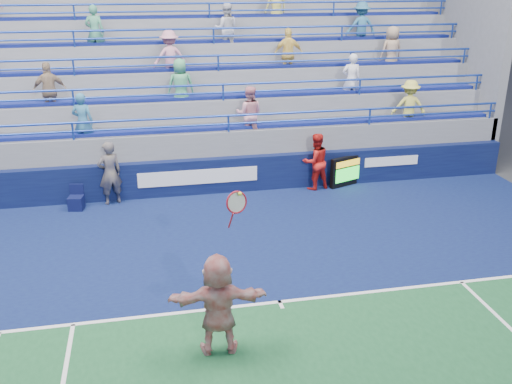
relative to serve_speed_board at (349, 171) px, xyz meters
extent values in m
plane|color=#333538|center=(-3.77, -6.31, -0.49)|extent=(120.00, 120.00, 0.00)
cube|color=#0E1646|center=(-3.77, -4.11, -0.48)|extent=(18.00, 8.40, 0.02)
cube|color=white|center=(-3.77, -6.31, -0.46)|extent=(11.00, 0.10, 0.01)
cube|color=white|center=(-3.77, -6.41, -0.46)|extent=(0.08, 0.30, 0.01)
cube|color=#090E35|center=(-3.77, 0.19, 0.06)|extent=(18.00, 0.30, 1.10)
cube|color=white|center=(-4.77, 0.03, 0.11)|extent=(3.60, 0.02, 0.45)
cube|color=white|center=(1.43, 0.03, 0.21)|extent=(1.80, 0.02, 0.30)
cube|color=slate|center=(-3.77, 3.14, 0.06)|extent=(18.00, 5.60, 1.10)
cube|color=slate|center=(-3.77, 3.14, 0.44)|extent=(18.00, 5.60, 1.85)
cube|color=navy|center=(-3.77, 0.79, 1.41)|extent=(17.40, 0.45, 0.10)
cylinder|color=#1D3C9F|center=(-3.77, 0.39, 1.86)|extent=(18.00, 0.07, 0.07)
cube|color=slate|center=(-3.77, 3.64, 0.81)|extent=(18.00, 4.60, 2.60)
cube|color=navy|center=(-3.77, 1.79, 2.16)|extent=(17.40, 0.45, 0.10)
cylinder|color=#1D3C9F|center=(-3.77, 1.39, 2.61)|extent=(18.00, 0.07, 0.07)
cube|color=slate|center=(-3.77, 4.14, 1.19)|extent=(18.00, 3.60, 3.35)
cube|color=navy|center=(-3.77, 2.79, 2.91)|extent=(17.40, 0.45, 0.10)
cylinder|color=#1D3C9F|center=(-3.77, 2.39, 3.36)|extent=(18.00, 0.07, 0.07)
cube|color=slate|center=(-3.77, 4.64, 1.56)|extent=(18.00, 2.60, 4.10)
cube|color=navy|center=(-3.77, 3.79, 3.66)|extent=(17.40, 0.45, 0.10)
cylinder|color=#1D3C9F|center=(-3.77, 3.39, 4.11)|extent=(18.00, 0.07, 0.07)
cube|color=slate|center=(-3.77, 5.14, 1.94)|extent=(18.00, 1.60, 4.85)
cube|color=navy|center=(-3.77, 4.79, 4.41)|extent=(17.40, 0.45, 0.10)
cylinder|color=#1D3C9F|center=(-3.77, 4.39, 4.86)|extent=(18.00, 0.07, 0.07)
imported|color=white|center=(0.57, 1.79, 2.54)|extent=(0.67, 0.49, 1.70)
imported|color=#D5CE52|center=(2.23, 0.79, 1.79)|extent=(1.22, 0.88, 1.70)
imported|color=pink|center=(-3.06, 0.79, 1.79)|extent=(0.97, 0.84, 1.70)
imported|color=tan|center=(2.37, 2.79, 3.29)|extent=(0.91, 0.67, 1.70)
imported|color=pink|center=(-5.28, 2.79, 3.29)|extent=(1.20, 0.82, 1.70)
imported|color=silver|center=(-3.27, 3.79, 4.04)|extent=(0.93, 0.78, 1.70)
imported|color=#9E8469|center=(-8.96, 1.79, 2.54)|extent=(1.06, 0.59, 1.70)
imported|color=teal|center=(1.58, 3.79, 4.04)|extent=(1.10, 0.64, 1.70)
imported|color=#F9D461|center=(-1.33, 2.79, 3.29)|extent=(1.01, 0.45, 1.70)
imported|color=#F8EB60|center=(-1.30, 4.79, 4.79)|extent=(0.96, 0.77, 1.70)
imported|color=#48A06C|center=(-5.04, 1.79, 2.54)|extent=(0.85, 0.57, 1.70)
imported|color=teal|center=(-8.01, 0.79, 1.79)|extent=(0.70, 0.55, 1.70)
imported|color=#43946F|center=(-7.62, 3.79, 4.04)|extent=(0.68, 0.50, 1.70)
cube|color=black|center=(0.00, 0.01, 0.00)|extent=(1.36, 0.64, 0.97)
cube|color=gold|center=(0.00, -0.08, 0.29)|extent=(1.19, 0.02, 0.19)
cube|color=#19E533|center=(0.00, -0.08, -0.08)|extent=(1.19, 0.02, 0.43)
cube|color=#0B1039|center=(-8.31, -0.38, -0.28)|extent=(0.47, 0.47, 0.40)
cube|color=#0B1039|center=(-8.31, -0.20, 0.07)|extent=(0.41, 0.11, 0.31)
imported|color=silver|center=(-5.20, -7.62, 0.47)|extent=(1.80, 0.70, 1.90)
torus|color=#A41422|center=(-4.85, -7.62, 2.37)|extent=(0.40, 0.22, 0.39)
cylinder|color=#A41422|center=(-4.95, -7.62, 2.05)|extent=(0.09, 0.22, 0.34)
sphere|color=yellow|center=(-4.80, -7.67, 2.53)|extent=(0.07, 0.07, 0.07)
imported|color=#161A3C|center=(-7.32, -0.11, 0.46)|extent=(0.81, 0.67, 1.90)
imported|color=red|center=(-1.14, -0.09, 0.41)|extent=(0.99, 0.84, 1.78)
camera|label=1|loc=(-6.23, -16.13, 5.90)|focal=40.00mm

